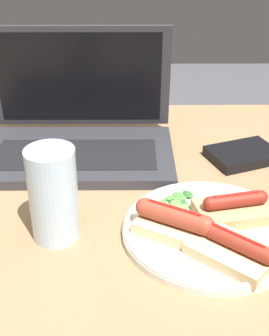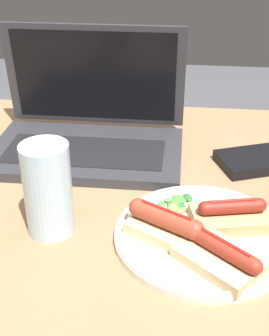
{
  "view_description": "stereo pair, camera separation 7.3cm",
  "coord_description": "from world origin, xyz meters",
  "px_view_note": "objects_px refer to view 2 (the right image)",
  "views": [
    {
      "loc": [
        0.02,
        -0.68,
        1.12
      ],
      "look_at": [
        0.02,
        -0.04,
        0.76
      ],
      "focal_mm": 50.0,
      "sensor_mm": 36.0,
      "label": 1
    },
    {
      "loc": [
        0.09,
        -0.68,
        1.12
      ],
      "look_at": [
        0.02,
        -0.04,
        0.76
      ],
      "focal_mm": 50.0,
      "sensor_mm": 36.0,
      "label": 2
    }
  ],
  "objects_px": {
    "external_drive": "(254,161)",
    "laptop": "(89,129)",
    "plate": "(202,235)",
    "drinking_glass": "(48,190)"
  },
  "relations": [
    {
      "from": "laptop",
      "to": "external_drive",
      "type": "distance_m",
      "value": 0.32
    },
    {
      "from": "laptop",
      "to": "external_drive",
      "type": "relative_size",
      "value": 2.43
    },
    {
      "from": "plate",
      "to": "external_drive",
      "type": "distance_m",
      "value": 0.25
    },
    {
      "from": "plate",
      "to": "drinking_glass",
      "type": "xyz_separation_m",
      "value": [
        -0.22,
        0.0,
        0.06
      ]
    },
    {
      "from": "drinking_glass",
      "to": "plate",
      "type": "bearing_deg",
      "value": -0.28
    },
    {
      "from": "plate",
      "to": "external_drive",
      "type": "xyz_separation_m",
      "value": [
        0.1,
        0.23,
        0.0
      ]
    },
    {
      "from": "plate",
      "to": "drinking_glass",
      "type": "relative_size",
      "value": 1.82
    },
    {
      "from": "laptop",
      "to": "drinking_glass",
      "type": "relative_size",
      "value": 2.59
    },
    {
      "from": "plate",
      "to": "external_drive",
      "type": "bearing_deg",
      "value": 67.08
    },
    {
      "from": "external_drive",
      "to": "laptop",
      "type": "bearing_deg",
      "value": 152.6
    }
  ]
}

